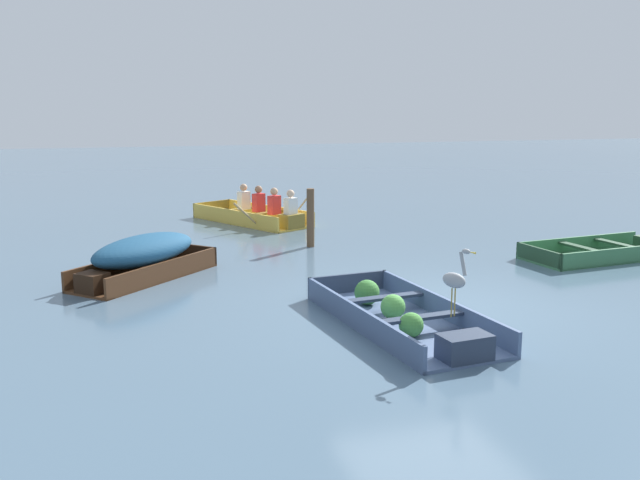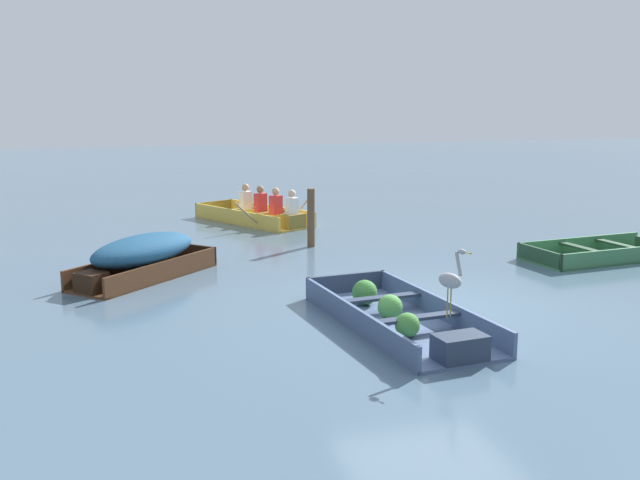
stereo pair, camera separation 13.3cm
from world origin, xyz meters
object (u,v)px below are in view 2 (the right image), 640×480
object	(u,v)px
dinghy_slate_blue_foreground	(398,317)
rowboat_yellow_with_crew	(260,214)
heron_on_dinghy	(451,279)
mooring_post	(311,218)
skiff_green_mid_moored	(606,253)
skiff_dark_varnish_near_moored	(143,254)

from	to	relation	value
dinghy_slate_blue_foreground	rowboat_yellow_with_crew	world-z (taller)	rowboat_yellow_with_crew
dinghy_slate_blue_foreground	heron_on_dinghy	size ratio (longest dim) A/B	4.09
dinghy_slate_blue_foreground	mooring_post	world-z (taller)	mooring_post
dinghy_slate_blue_foreground	mooring_post	distance (m)	5.41
rowboat_yellow_with_crew	heron_on_dinghy	bearing A→B (deg)	-87.64
skiff_green_mid_moored	skiff_dark_varnish_near_moored	bearing A→B (deg)	174.88
skiff_dark_varnish_near_moored	rowboat_yellow_with_crew	bearing A→B (deg)	59.10
skiff_dark_varnish_near_moored	skiff_green_mid_moored	xyz separation A→B (m)	(8.44, -0.76, -0.31)
heron_on_dinghy	skiff_green_mid_moored	bearing A→B (deg)	36.71
heron_on_dinghy	dinghy_slate_blue_foreground	bearing A→B (deg)	103.36
heron_on_dinghy	mooring_post	size ratio (longest dim) A/B	0.71
dinghy_slate_blue_foreground	mooring_post	bearing A→B (deg)	86.89
skiff_green_mid_moored	dinghy_slate_blue_foreground	bearing A→B (deg)	-152.26
skiff_dark_varnish_near_moored	mooring_post	size ratio (longest dim) A/B	2.16
dinghy_slate_blue_foreground	rowboat_yellow_with_crew	xyz separation A→B (m)	(-0.15, 8.48, 0.10)
skiff_green_mid_moored	rowboat_yellow_with_crew	size ratio (longest dim) A/B	0.89
rowboat_yellow_with_crew	mooring_post	distance (m)	3.14
skiff_green_mid_moored	heron_on_dinghy	distance (m)	6.43
dinghy_slate_blue_foreground	skiff_green_mid_moored	world-z (taller)	dinghy_slate_blue_foreground
rowboat_yellow_with_crew	heron_on_dinghy	size ratio (longest dim) A/B	4.06
rowboat_yellow_with_crew	skiff_dark_varnish_near_moored	bearing A→B (deg)	-120.90
skiff_dark_varnish_near_moored	heron_on_dinghy	size ratio (longest dim) A/B	3.04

